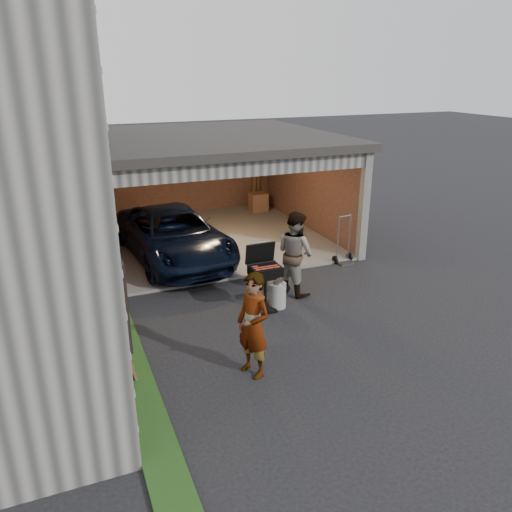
{
  "coord_description": "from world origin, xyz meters",
  "views": [
    {
      "loc": [
        -3.02,
        -6.37,
        4.51
      ],
      "look_at": [
        0.38,
        1.91,
        1.15
      ],
      "focal_mm": 35.0,
      "sensor_mm": 36.0,
      "label": 1
    }
  ],
  "objects_px": {
    "bbq_grill": "(265,273)",
    "plywood_panel": "(125,346)",
    "man": "(295,253)",
    "propane_tank": "(278,295)",
    "woman": "(253,325)",
    "minivan": "(174,237)",
    "hand_truck": "(344,254)"
  },
  "relations": [
    {
      "from": "woman",
      "to": "bbq_grill",
      "type": "bearing_deg",
      "value": 129.58
    },
    {
      "from": "propane_tank",
      "to": "woman",
      "type": "bearing_deg",
      "value": -123.71
    },
    {
      "from": "minivan",
      "to": "plywood_panel",
      "type": "height_order",
      "value": "minivan"
    },
    {
      "from": "propane_tank",
      "to": "hand_truck",
      "type": "height_order",
      "value": "hand_truck"
    },
    {
      "from": "woman",
      "to": "propane_tank",
      "type": "xyz_separation_m",
      "value": [
        1.33,
        1.99,
        -0.59
      ]
    },
    {
      "from": "bbq_grill",
      "to": "man",
      "type": "bearing_deg",
      "value": 30.36
    },
    {
      "from": "minivan",
      "to": "hand_truck",
      "type": "height_order",
      "value": "minivan"
    },
    {
      "from": "plywood_panel",
      "to": "man",
      "type": "bearing_deg",
      "value": 24.18
    },
    {
      "from": "bbq_grill",
      "to": "hand_truck",
      "type": "bearing_deg",
      "value": 29.83
    },
    {
      "from": "bbq_grill",
      "to": "propane_tank",
      "type": "height_order",
      "value": "bbq_grill"
    },
    {
      "from": "woman",
      "to": "hand_truck",
      "type": "height_order",
      "value": "woman"
    },
    {
      "from": "minivan",
      "to": "woman",
      "type": "bearing_deg",
      "value": -95.12
    },
    {
      "from": "woman",
      "to": "propane_tank",
      "type": "distance_m",
      "value": 2.47
    },
    {
      "from": "man",
      "to": "bbq_grill",
      "type": "relative_size",
      "value": 1.33
    },
    {
      "from": "minivan",
      "to": "plywood_panel",
      "type": "distance_m",
      "value": 4.88
    },
    {
      "from": "hand_truck",
      "to": "woman",
      "type": "bearing_deg",
      "value": -143.63
    },
    {
      "from": "hand_truck",
      "to": "plywood_panel",
      "type": "bearing_deg",
      "value": -160.5
    },
    {
      "from": "bbq_grill",
      "to": "plywood_panel",
      "type": "relative_size",
      "value": 1.46
    },
    {
      "from": "woman",
      "to": "man",
      "type": "relative_size",
      "value": 0.95
    },
    {
      "from": "woman",
      "to": "plywood_panel",
      "type": "height_order",
      "value": "woman"
    },
    {
      "from": "man",
      "to": "propane_tank",
      "type": "bearing_deg",
      "value": 113.44
    },
    {
      "from": "woman",
      "to": "man",
      "type": "xyz_separation_m",
      "value": [
        1.97,
        2.52,
        0.04
      ]
    },
    {
      "from": "propane_tank",
      "to": "man",
      "type": "bearing_deg",
      "value": 39.49
    },
    {
      "from": "man",
      "to": "propane_tank",
      "type": "height_order",
      "value": "man"
    },
    {
      "from": "minivan",
      "to": "propane_tank",
      "type": "distance_m",
      "value": 3.59
    },
    {
      "from": "propane_tank",
      "to": "plywood_panel",
      "type": "bearing_deg",
      "value": -159.5
    },
    {
      "from": "propane_tank",
      "to": "bbq_grill",
      "type": "bearing_deg",
      "value": -176.05
    },
    {
      "from": "hand_truck",
      "to": "man",
      "type": "bearing_deg",
      "value": -156.96
    },
    {
      "from": "plywood_panel",
      "to": "propane_tank",
      "type": "bearing_deg",
      "value": 20.5
    },
    {
      "from": "woman",
      "to": "plywood_panel",
      "type": "xyz_separation_m",
      "value": [
        -1.84,
        0.81,
        -0.4
      ]
    },
    {
      "from": "minivan",
      "to": "propane_tank",
      "type": "relative_size",
      "value": 8.65
    },
    {
      "from": "minivan",
      "to": "bbq_grill",
      "type": "height_order",
      "value": "bbq_grill"
    }
  ]
}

